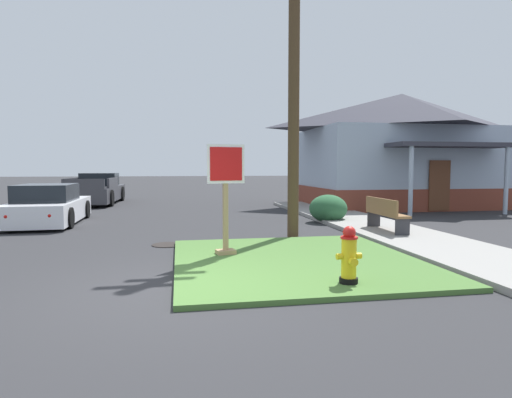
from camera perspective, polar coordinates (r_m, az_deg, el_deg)
name	(u,v)px	position (r m, az deg, el deg)	size (l,w,h in m)	color
ground_plane	(173,293)	(6.30, -11.00, -12.22)	(160.00, 160.00, 0.00)	#2B2B2D
grass_corner_patch	(296,261)	(8.07, 5.35, -8.19)	(4.45, 4.73, 0.08)	#477033
sidewalk_strip	(371,226)	(13.03, 15.07, -3.45)	(2.20, 16.28, 0.12)	gray
fire_hydrant	(349,256)	(6.45, 12.31, -7.49)	(0.38, 0.34, 0.84)	black
stop_sign	(226,201)	(8.31, -4.07, -0.22)	(0.74, 0.34, 2.14)	#A3845B
manhole_cover	(167,245)	(10.02, -11.76, -6.00)	(0.70, 0.70, 0.02)	black
parked_sedan_white	(48,207)	(14.90, -25.97, -0.92)	(2.00, 4.30, 1.25)	silver
pickup_truck_charcoal	(97,191)	(22.26, -20.46, 1.01)	(2.15, 5.49, 1.48)	#38383D
street_bench	(385,212)	(11.67, 16.84, -1.74)	(0.44, 1.79, 0.85)	brown
utility_pole	(294,59)	(11.04, 5.10, 18.16)	(1.41, 0.28, 8.51)	#4C3823
corner_house	(401,149)	(21.06, 18.80, 6.39)	(9.15, 7.64, 5.15)	brown
shrub_by_curb	(328,209)	(13.95, 9.61, -1.26)	(1.22, 1.22, 0.90)	#2A5B36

